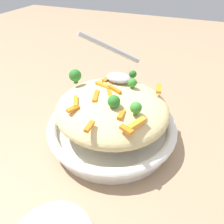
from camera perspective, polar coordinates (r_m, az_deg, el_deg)
name	(u,v)px	position (r m, az deg, el deg)	size (l,w,h in m)	color
ground_plane	(112,135)	(0.49, 0.00, -6.46)	(2.40, 2.40, 0.00)	#9E7F60
serving_bowl	(112,127)	(0.47, 0.00, -4.22)	(0.29, 0.29, 0.05)	white
pasta_mound	(112,109)	(0.44, 0.00, 0.93)	(0.24, 0.23, 0.07)	#DBC689
carrot_piece_0	(115,89)	(0.42, 0.75, 6.28)	(0.04, 0.01, 0.01)	orange
carrot_piece_1	(121,115)	(0.37, 2.60, -0.76)	(0.02, 0.01, 0.01)	orange
carrot_piece_2	(126,129)	(0.34, 4.04, -4.82)	(0.02, 0.01, 0.01)	orange
carrot_piece_3	(117,82)	(0.47, 1.48, 8.44)	(0.03, 0.01, 0.01)	orange
carrot_piece_4	(103,86)	(0.44, -2.42, 7.34)	(0.04, 0.01, 0.01)	orange
carrot_piece_5	(107,79)	(0.47, -1.46, 9.07)	(0.03, 0.01, 0.01)	orange
carrot_piece_6	(159,88)	(0.45, 12.87, 6.40)	(0.03, 0.01, 0.01)	orange
carrot_piece_7	(76,102)	(0.41, -10.03, 2.86)	(0.04, 0.01, 0.01)	orange
carrot_piece_8	(96,96)	(0.41, -4.50, 4.41)	(0.04, 0.01, 0.01)	orange
carrot_piece_9	(137,123)	(0.35, 6.91, -3.11)	(0.04, 0.01, 0.01)	orange
carrot_piece_10	(73,109)	(0.39, -10.81, 0.90)	(0.02, 0.01, 0.01)	orange
carrot_piece_11	(109,95)	(0.41, -0.88, 4.72)	(0.04, 0.01, 0.01)	orange
carrot_piece_12	(88,126)	(0.35, -6.75, -3.86)	(0.03, 0.01, 0.01)	orange
broccoli_floret_0	(136,108)	(0.36, 6.65, 1.16)	(0.02, 0.02, 0.03)	#377928
broccoli_floret_1	(114,101)	(0.38, 0.53, 2.95)	(0.02, 0.02, 0.03)	#296820
broccoli_floret_2	(132,83)	(0.44, 5.71, 8.04)	(0.02, 0.02, 0.02)	#377928
broccoli_floret_3	(75,76)	(0.47, -10.19, 9.92)	(0.03, 0.03, 0.03)	#296820
broccoli_floret_4	(133,74)	(0.48, 5.79, 10.38)	(0.02, 0.02, 0.02)	#205B1C
serving_spoon	(115,66)	(0.48, 0.97, 12.57)	(0.13, 0.13, 0.09)	#B7B7BC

